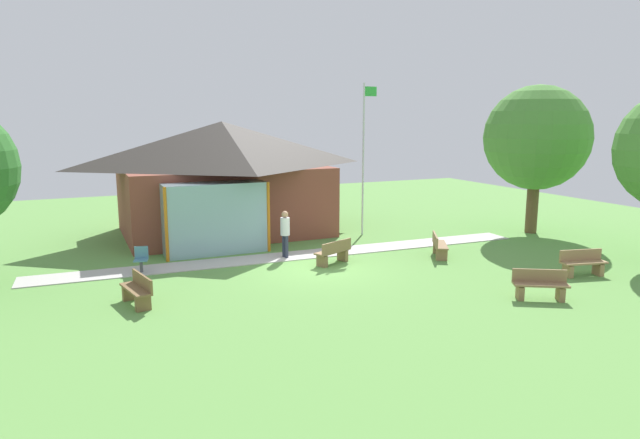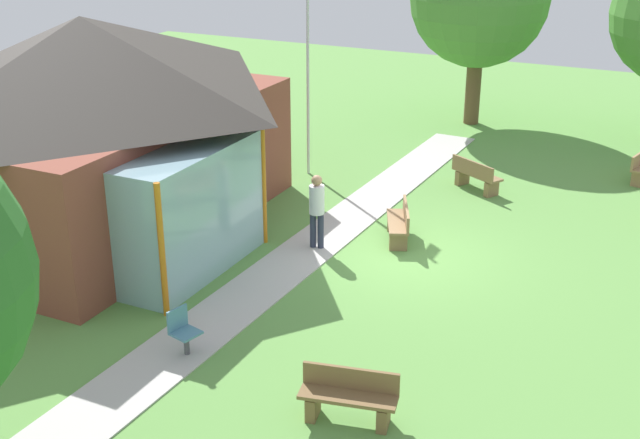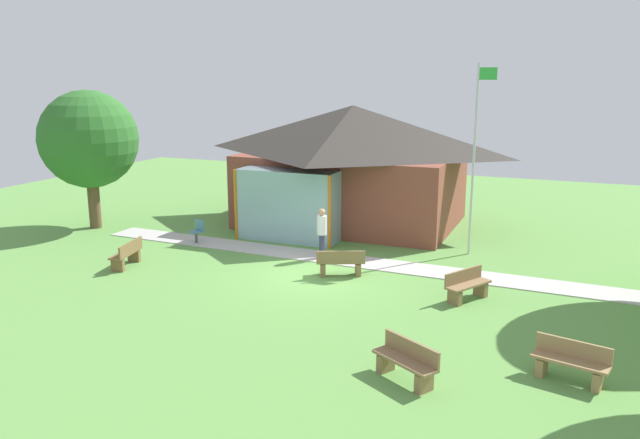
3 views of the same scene
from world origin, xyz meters
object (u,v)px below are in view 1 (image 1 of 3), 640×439
at_px(bench_mid_left, 138,291).
at_px(tree_east_hedge, 537,138).
at_px(bench_rear_near_path, 334,253).
at_px(visitor_on_path, 285,231).
at_px(bench_mid_right, 439,246).
at_px(patio_chair_west, 141,260).
at_px(flagpole, 364,153).
at_px(pavilion, 223,176).
at_px(bench_lawn_far_right, 583,264).
at_px(bench_front_right, 540,286).

distance_m(bench_mid_left, tree_east_hedge, 17.85).
height_order(bench_rear_near_path, bench_mid_left, same).
distance_m(bench_rear_near_path, visitor_on_path, 2.05).
relative_size(bench_mid_right, patio_chair_west, 1.77).
relative_size(flagpole, bench_mid_right, 4.28).
bearing_deg(pavilion, bench_rear_near_path, -72.50).
distance_m(bench_lawn_far_right, tree_east_hedge, 7.96).
height_order(bench_mid_left, bench_front_right, same).
xyz_separation_m(flagpole, bench_mid_left, (-10.09, -5.73, -3.15)).
height_order(flagpole, patio_chair_west, flagpole).
distance_m(pavilion, flagpole, 6.21).
xyz_separation_m(flagpole, patio_chair_west, (-9.60, -2.38, -3.13)).
xyz_separation_m(bench_front_right, patio_chair_west, (-9.92, 7.49, 0.01)).
bearing_deg(bench_mid_right, bench_front_right, 26.27).
bearing_deg(patio_chair_west, bench_lawn_far_right, 168.31).
xyz_separation_m(flagpole, bench_mid_right, (0.67, -4.63, -3.15)).
bearing_deg(flagpole, tree_east_hedge, -20.51).
xyz_separation_m(bench_mid_right, patio_chair_west, (-10.27, 2.25, 0.01)).
bearing_deg(flagpole, patio_chair_west, -166.08).
height_order(bench_mid_left, visitor_on_path, visitor_on_path).
xyz_separation_m(flagpole, bench_rear_near_path, (-3.32, -3.99, -3.15)).
height_order(bench_lawn_far_right, tree_east_hedge, tree_east_hedge).
bearing_deg(tree_east_hedge, visitor_on_path, 179.20).
bearing_deg(bench_rear_near_path, bench_mid_right, -32.92).
relative_size(bench_front_right, visitor_on_path, 0.87).
distance_m(bench_mid_right, tree_east_hedge, 7.70).
height_order(bench_mid_left, patio_chair_west, patio_chair_west).
relative_size(patio_chair_west, tree_east_hedge, 0.13).
distance_m(pavilion, bench_front_right, 14.09).
bearing_deg(flagpole, bench_lawn_far_right, -68.37).
bearing_deg(flagpole, bench_rear_near_path, -129.77).
relative_size(bench_mid_left, tree_east_hedge, 0.24).
height_order(flagpole, bench_mid_right, flagpole).
height_order(bench_front_right, visitor_on_path, visitor_on_path).
xyz_separation_m(pavilion, flagpole, (5.46, -2.80, 0.99)).
distance_m(bench_mid_right, bench_mid_left, 10.81).
relative_size(pavilion, bench_lawn_far_right, 6.06).
distance_m(flagpole, patio_chair_west, 10.38).
bearing_deg(visitor_on_path, bench_rear_near_path, 31.40).
distance_m(bench_front_right, tree_east_hedge, 10.59).
distance_m(bench_rear_near_path, tree_east_hedge, 11.14).
relative_size(flagpole, bench_lawn_far_right, 4.16).
bearing_deg(bench_front_right, visitor_on_path, -26.23).
distance_m(flagpole, visitor_on_path, 5.78).
xyz_separation_m(bench_mid_right, tree_east_hedge, (6.41, 1.98, 3.78)).
distance_m(bench_front_right, visitor_on_path, 8.88).
relative_size(pavilion, bench_mid_right, 6.23).
relative_size(bench_mid_right, visitor_on_path, 0.87).
height_order(bench_mid_right, patio_chair_west, patio_chair_west).
relative_size(bench_front_right, bench_lawn_far_right, 0.97).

